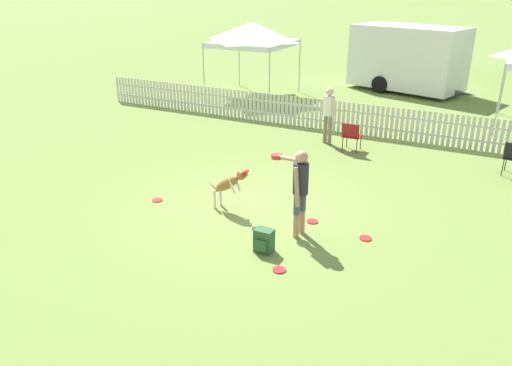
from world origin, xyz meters
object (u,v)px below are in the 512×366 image
frisbee_near_handler (312,221)px  frisbee_far_scatter (366,238)px  frisbee_midfield (157,200)px  folding_chair_blue_left (351,134)px  leaping_dog (229,183)px  backpack_on_grass (264,241)px  equipment_trailer (408,57)px  handler_person (299,183)px  spectator_standing (329,110)px  frisbee_near_dog (279,270)px  canopy_tent_main (253,34)px

frisbee_near_handler → frisbee_far_scatter: size_ratio=1.00×
frisbee_midfield → frisbee_near_handler: bearing=9.9°
frisbee_near_handler → folding_chair_blue_left: 4.56m
frisbee_far_scatter → frisbee_midfield: bearing=-175.0°
leaping_dog → frisbee_near_handler: size_ratio=4.90×
backpack_on_grass → equipment_trailer: (-0.66, 14.58, 1.16)m
frisbee_midfield → equipment_trailer: size_ratio=0.04×
folding_chair_blue_left → frisbee_midfield: bearing=61.4°
handler_person → folding_chair_blue_left: 5.14m
handler_person → spectator_standing: bearing=24.5°
handler_person → frisbee_midfield: size_ratio=7.48×
leaping_dog → handler_person: bearing=90.3°
backpack_on_grass → frisbee_midfield: bearing=163.8°
frisbee_midfield → folding_chair_blue_left: (2.69, 5.07, 0.47)m
handler_person → frisbee_midfield: (-3.26, 0.01, -1.03)m
handler_person → equipment_trailer: equipment_trailer is taller
backpack_on_grass → leaping_dog: bearing=139.8°
leaping_dog → folding_chair_blue_left: bearing=177.9°
frisbee_near_dog → frisbee_far_scatter: size_ratio=1.00×
backpack_on_grass → folding_chair_blue_left: (-0.29, 5.93, 0.27)m
backpack_on_grass → canopy_tent_main: canopy_tent_main is taller
handler_person → frisbee_midfield: bearing=100.1°
frisbee_midfield → handler_person: bearing=-0.3°
handler_person → canopy_tent_main: 11.85m
handler_person → frisbee_near_dog: bearing=-159.7°
spectator_standing → canopy_tent_main: bearing=-19.7°
frisbee_far_scatter → equipment_trailer: equipment_trailer is taller
frisbee_near_handler → frisbee_midfield: (-3.33, -0.58, 0.00)m
frisbee_near_dog → canopy_tent_main: bearing=119.5°
handler_person → frisbee_far_scatter: bearing=-60.9°
handler_person → spectator_standing: (-1.38, 5.46, -0.07)m
handler_person → frisbee_midfield: handler_person is taller
leaping_dog → backpack_on_grass: (1.35, -1.14, -0.41)m
frisbee_midfield → equipment_trailer: 13.97m
handler_person → spectator_standing: size_ratio=1.03×
backpack_on_grass → canopy_tent_main: (-5.90, 10.88, 2.18)m
frisbee_near_handler → leaping_dog: bearing=-169.7°
frisbee_near_handler → spectator_standing: size_ratio=0.14×
handler_person → spectator_standing: handler_person is taller
frisbee_near_dog → frisbee_midfield: same height
frisbee_near_dog → folding_chair_blue_left: (-0.79, 6.37, 0.47)m
frisbee_near_dog → leaping_dog: bearing=139.6°
folding_chair_blue_left → frisbee_near_handler: bearing=97.4°
frisbee_near_dog → canopy_tent_main: (-6.40, 11.31, 2.37)m
handler_person → folding_chair_blue_left: handler_person is taller
frisbee_near_dog → spectator_standing: bearing=103.4°
frisbee_midfield → backpack_on_grass: bearing=-16.2°
frisbee_far_scatter → backpack_on_grass: 1.93m
frisbee_midfield → spectator_standing: 5.84m
handler_person → frisbee_far_scatter: handler_person is taller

